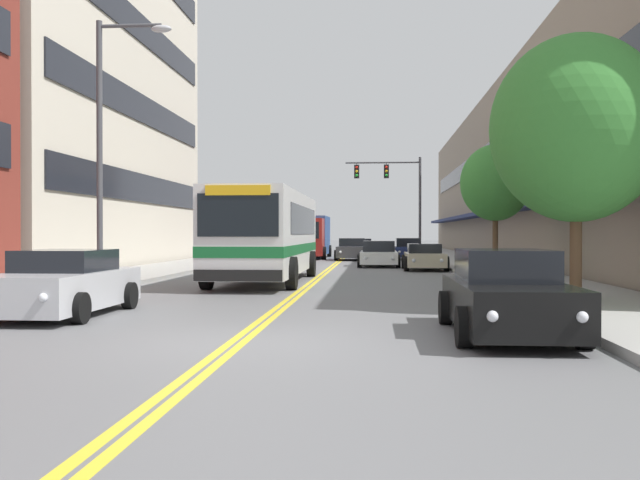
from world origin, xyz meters
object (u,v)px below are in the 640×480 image
object	(u,v)px
car_white_moving_second	(379,255)
street_tree_right_near	(576,129)
car_dark_grey_moving_third	(352,250)
traffic_signal_mast	(395,187)
car_beige_moving_lead	(361,247)
street_lamp_left_near	(110,132)
car_silver_parked_left_near	(63,285)
city_bus	(267,232)
box_truck	(308,236)
car_black_parked_right_foreground	(506,296)
car_charcoal_parked_left_mid	(263,252)
street_tree_right_mid	(495,183)
car_champagne_parked_right_mid	(424,258)
car_navy_parked_right_far	(408,250)
fire_hydrant	(513,275)

from	to	relation	value
car_white_moving_second	street_tree_right_near	xyz separation A→B (m)	(4.26, -20.21, 3.42)
car_dark_grey_moving_third	traffic_signal_mast	xyz separation A→B (m)	(2.81, 3.50, 4.19)
car_beige_moving_lead	traffic_signal_mast	bearing A→B (deg)	-75.70
car_white_moving_second	street_lamp_left_near	distance (m)	19.51
street_tree_right_near	car_silver_parked_left_near	bearing A→B (deg)	-169.99
city_bus	box_truck	distance (m)	23.53
car_black_parked_right_foreground	car_charcoal_parked_left_mid	bearing A→B (deg)	106.66
car_black_parked_right_foreground	car_beige_moving_lead	bearing A→B (deg)	94.06
street_lamp_left_near	traffic_signal_mast	bearing A→B (deg)	74.00
city_bus	car_dark_grey_moving_third	bearing A→B (deg)	83.33
street_lamp_left_near	street_tree_right_near	distance (m)	11.90
traffic_signal_mast	street_tree_right_mid	xyz separation A→B (m)	(3.17, -21.13, -1.22)
city_bus	car_champagne_parked_right_mid	distance (m)	10.32
car_black_parked_right_foreground	street_tree_right_near	world-z (taller)	street_tree_right_near
car_beige_moving_lead	car_black_parked_right_foreground	bearing A→B (deg)	-85.94
car_dark_grey_moving_third	street_lamp_left_near	size ratio (longest dim) A/B	0.58
car_navy_parked_right_far	car_champagne_parked_right_mid	bearing A→B (deg)	-89.42
car_black_parked_right_foreground	car_navy_parked_right_far	world-z (taller)	car_black_parked_right_foreground
car_champagne_parked_right_mid	fire_hydrant	world-z (taller)	car_champagne_parked_right_mid
street_tree_right_near	fire_hydrant	world-z (taller)	street_tree_right_near
car_charcoal_parked_left_mid	street_tree_right_mid	bearing A→B (deg)	-51.32
city_bus	street_tree_right_near	xyz separation A→B (m)	(8.24, -8.67, 2.28)
street_tree_right_mid	street_lamp_left_near	bearing A→B (deg)	-143.51
car_charcoal_parked_left_mid	street_tree_right_mid	size ratio (longest dim) A/B	0.94
car_charcoal_parked_left_mid	car_beige_moving_lead	xyz separation A→B (m)	(5.48, 16.95, -0.04)
street_tree_right_mid	car_charcoal_parked_left_mid	bearing A→B (deg)	128.68
city_bus	street_tree_right_near	bearing A→B (deg)	-46.46
car_black_parked_right_foreground	car_champagne_parked_right_mid	size ratio (longest dim) A/B	1.09
car_charcoal_parked_left_mid	car_black_parked_right_foreground	bearing A→B (deg)	-73.34
car_dark_grey_moving_third	car_champagne_parked_right_mid	bearing A→B (deg)	-72.72
car_dark_grey_moving_third	car_navy_parked_right_far	bearing A→B (deg)	23.58
car_black_parked_right_foreground	street_lamp_left_near	distance (m)	12.10
car_navy_parked_right_far	traffic_signal_mast	world-z (taller)	traffic_signal_mast
car_silver_parked_left_near	traffic_signal_mast	world-z (taller)	traffic_signal_mast
car_silver_parked_left_near	fire_hydrant	size ratio (longest dim) A/B	5.61
car_charcoal_parked_left_mid	fire_hydrant	world-z (taller)	car_charcoal_parked_left_mid
street_lamp_left_near	street_tree_right_mid	world-z (taller)	street_lamp_left_near
car_navy_parked_right_far	street_lamp_left_near	xyz separation A→B (m)	(-9.31, -27.85, 3.80)
traffic_signal_mast	street_tree_right_near	world-z (taller)	traffic_signal_mast
car_black_parked_right_foreground	street_tree_right_near	distance (m)	5.80
city_bus	box_truck	bearing A→B (deg)	91.84
street_tree_right_mid	traffic_signal_mast	bearing A→B (deg)	98.55
car_navy_parked_right_far	car_beige_moving_lead	xyz separation A→B (m)	(-3.24, 11.67, -0.05)
box_truck	fire_hydrant	bearing A→B (deg)	-73.68
car_silver_parked_left_near	city_bus	bearing A→B (deg)	75.78
street_lamp_left_near	fire_hydrant	xyz separation A→B (m)	(10.96, 1.15, -3.88)
car_dark_grey_moving_third	traffic_signal_mast	bearing A→B (deg)	51.30
box_truck	street_tree_right_mid	distance (m)	22.95
car_white_moving_second	car_charcoal_parked_left_mid	bearing A→B (deg)	144.02
car_charcoal_parked_left_mid	car_navy_parked_right_far	bearing A→B (deg)	31.18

